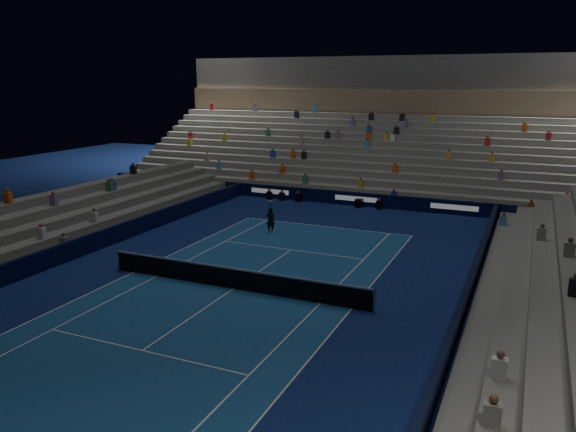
# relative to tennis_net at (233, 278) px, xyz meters

# --- Properties ---
(ground) EXTENTS (90.00, 90.00, 0.00)m
(ground) POSITION_rel_tennis_net_xyz_m (0.00, 0.00, -0.50)
(ground) COLOR #0D1C53
(ground) RESTS_ON ground
(court_surface) EXTENTS (10.97, 23.77, 0.01)m
(court_surface) POSITION_rel_tennis_net_xyz_m (0.00, 0.00, -0.50)
(court_surface) COLOR navy
(court_surface) RESTS_ON ground
(sponsor_barrier_far) EXTENTS (44.00, 0.25, 1.00)m
(sponsor_barrier_far) POSITION_rel_tennis_net_xyz_m (0.00, 18.50, -0.00)
(sponsor_barrier_far) COLOR black
(sponsor_barrier_far) RESTS_ON ground
(sponsor_barrier_east) EXTENTS (0.25, 37.00, 1.00)m
(sponsor_barrier_east) POSITION_rel_tennis_net_xyz_m (9.70, 0.00, -0.00)
(sponsor_barrier_east) COLOR black
(sponsor_barrier_east) RESTS_ON ground
(sponsor_barrier_west) EXTENTS (0.25, 37.00, 1.00)m
(sponsor_barrier_west) POSITION_rel_tennis_net_xyz_m (-9.70, 0.00, -0.00)
(sponsor_barrier_west) COLOR black
(sponsor_barrier_west) RESTS_ON ground
(grandstand_main) EXTENTS (44.00, 15.20, 11.20)m
(grandstand_main) POSITION_rel_tennis_net_xyz_m (0.00, 27.90, 2.87)
(grandstand_main) COLOR gray
(grandstand_main) RESTS_ON ground
(grandstand_east) EXTENTS (5.00, 37.00, 2.50)m
(grandstand_east) POSITION_rel_tennis_net_xyz_m (13.17, 0.00, 0.41)
(grandstand_east) COLOR slate
(grandstand_east) RESTS_ON ground
(grandstand_west) EXTENTS (5.00, 37.00, 2.50)m
(grandstand_west) POSITION_rel_tennis_net_xyz_m (-13.17, 0.00, 0.41)
(grandstand_west) COLOR slate
(grandstand_west) RESTS_ON ground
(tennis_net) EXTENTS (12.90, 0.10, 1.10)m
(tennis_net) POSITION_rel_tennis_net_xyz_m (0.00, 0.00, 0.00)
(tennis_net) COLOR #B2B2B7
(tennis_net) RESTS_ON ground
(tennis_player) EXTENTS (0.60, 0.43, 1.55)m
(tennis_player) POSITION_rel_tennis_net_xyz_m (-2.59, 9.26, 0.27)
(tennis_player) COLOR black
(tennis_player) RESTS_ON ground
(broadcast_camera) EXTENTS (0.53, 0.95, 0.61)m
(broadcast_camera) POSITION_rel_tennis_net_xyz_m (0.32, 18.08, -0.19)
(broadcast_camera) COLOR black
(broadcast_camera) RESTS_ON ground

